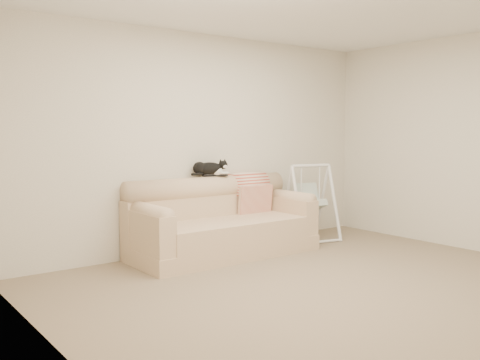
# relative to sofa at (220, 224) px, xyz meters

# --- Properties ---
(ground_plane) EXTENTS (5.00, 5.00, 0.00)m
(ground_plane) POSITION_rel_sofa_xyz_m (0.05, -1.62, -0.35)
(ground_plane) COLOR #776351
(ground_plane) RESTS_ON ground
(room_shell) EXTENTS (5.04, 4.04, 2.60)m
(room_shell) POSITION_rel_sofa_xyz_m (0.05, -1.62, 1.18)
(room_shell) COLOR beige
(room_shell) RESTS_ON ground
(sofa) EXTENTS (2.20, 0.93, 0.90)m
(sofa) POSITION_rel_sofa_xyz_m (0.00, 0.00, 0.00)
(sofa) COLOR tan
(sofa) RESTS_ON ground
(remote_a) EXTENTS (0.18, 0.06, 0.03)m
(remote_a) POSITION_rel_sofa_xyz_m (0.02, 0.25, 0.56)
(remote_a) COLOR black
(remote_a) RESTS_ON sofa
(remote_b) EXTENTS (0.18, 0.11, 0.02)m
(remote_b) POSITION_rel_sofa_xyz_m (0.16, 0.22, 0.56)
(remote_b) COLOR black
(remote_b) RESTS_ON sofa
(tuxedo_cat) EXTENTS (0.51, 0.24, 0.20)m
(tuxedo_cat) POSITION_rel_sofa_xyz_m (0.02, 0.25, 0.64)
(tuxedo_cat) COLOR black
(tuxedo_cat) RESTS_ON sofa
(throw_blanket) EXTENTS (0.50, 0.38, 0.58)m
(throw_blanket) POSITION_rel_sofa_xyz_m (0.59, 0.23, 0.37)
(throw_blanket) COLOR #B83C2A
(throw_blanket) RESTS_ON sofa
(baby_swing) EXTENTS (0.74, 0.77, 1.01)m
(baby_swing) POSITION_rel_sofa_xyz_m (1.45, -0.01, 0.15)
(baby_swing) COLOR white
(baby_swing) RESTS_ON ground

